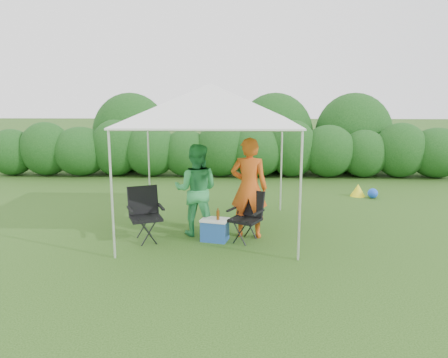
{
  "coord_description": "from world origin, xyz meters",
  "views": [
    {
      "loc": [
        0.49,
        -7.72,
        2.7
      ],
      "look_at": [
        0.25,
        0.4,
        1.05
      ],
      "focal_mm": 35.0,
      "sensor_mm": 36.0,
      "label": 1
    }
  ],
  "objects_px": {
    "woman": "(196,190)",
    "chair_left": "(145,210)",
    "cooler": "(215,230)",
    "chair_right": "(248,213)",
    "man": "(249,188)",
    "canopy": "(210,104)"
  },
  "relations": [
    {
      "from": "man",
      "to": "woman",
      "type": "relative_size",
      "value": 1.08
    },
    {
      "from": "canopy",
      "to": "chair_left",
      "type": "relative_size",
      "value": 3.16
    },
    {
      "from": "canopy",
      "to": "cooler",
      "type": "height_order",
      "value": "canopy"
    },
    {
      "from": "chair_right",
      "to": "chair_left",
      "type": "bearing_deg",
      "value": -149.55
    },
    {
      "from": "chair_right",
      "to": "man",
      "type": "xyz_separation_m",
      "value": [
        0.03,
        0.2,
        0.42
      ]
    },
    {
      "from": "chair_right",
      "to": "cooler",
      "type": "distance_m",
      "value": 0.67
    },
    {
      "from": "canopy",
      "to": "cooler",
      "type": "distance_m",
      "value": 2.34
    },
    {
      "from": "woman",
      "to": "chair_left",
      "type": "bearing_deg",
      "value": 24.52
    },
    {
      "from": "chair_right",
      "to": "chair_left",
      "type": "height_order",
      "value": "chair_left"
    },
    {
      "from": "cooler",
      "to": "canopy",
      "type": "bearing_deg",
      "value": 113.54
    },
    {
      "from": "chair_right",
      "to": "cooler",
      "type": "height_order",
      "value": "chair_right"
    },
    {
      "from": "chair_left",
      "to": "man",
      "type": "distance_m",
      "value": 1.95
    },
    {
      "from": "chair_left",
      "to": "cooler",
      "type": "height_order",
      "value": "chair_left"
    },
    {
      "from": "canopy",
      "to": "cooler",
      "type": "bearing_deg",
      "value": -80.49
    },
    {
      "from": "chair_left",
      "to": "cooler",
      "type": "distance_m",
      "value": 1.33
    },
    {
      "from": "man",
      "to": "canopy",
      "type": "bearing_deg",
      "value": -17.68
    },
    {
      "from": "canopy",
      "to": "chair_right",
      "type": "xyz_separation_m",
      "value": [
        0.7,
        -0.55,
        -1.95
      ]
    },
    {
      "from": "canopy",
      "to": "man",
      "type": "bearing_deg",
      "value": -25.69
    },
    {
      "from": "chair_left",
      "to": "woman",
      "type": "height_order",
      "value": "woman"
    },
    {
      "from": "chair_left",
      "to": "man",
      "type": "relative_size",
      "value": 0.52
    },
    {
      "from": "cooler",
      "to": "chair_right",
      "type": "bearing_deg",
      "value": 19.21
    },
    {
      "from": "chair_right",
      "to": "man",
      "type": "bearing_deg",
      "value": 112.07
    }
  ]
}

